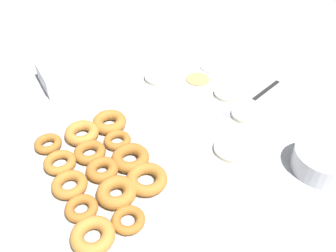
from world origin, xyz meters
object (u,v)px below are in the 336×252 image
(pancake_4, at_px, (232,149))
(spatula, at_px, (248,104))
(pancake_2, at_px, (227,94))
(donut_tray, at_px, (102,169))
(batter_bowl, at_px, (323,160))
(container_stack, at_px, (60,75))
(pancake_3, at_px, (212,66))
(pancake_1, at_px, (244,115))
(pancake_0, at_px, (198,79))
(pancake_5, at_px, (160,77))

(pancake_4, relative_size, spatula, 0.36)
(pancake_2, xyz_separation_m, spatula, (0.08, 0.03, -0.00))
(pancake_4, relative_size, donut_tray, 0.23)
(pancake_2, bearing_deg, batter_bowl, 1.89)
(container_stack, bearing_deg, spatula, 49.56)
(batter_bowl, bearing_deg, container_stack, -147.00)
(pancake_3, relative_size, container_stack, 0.57)
(pancake_3, relative_size, spatula, 0.30)
(pancake_4, bearing_deg, pancake_3, 152.11)
(pancake_2, bearing_deg, spatula, 19.66)
(pancake_1, distance_m, pancake_4, 0.17)
(pancake_2, relative_size, pancake_3, 1.05)
(container_stack, bearing_deg, pancake_2, 53.51)
(pancake_1, distance_m, spatula, 0.07)
(pancake_0, distance_m, pancake_2, 0.14)
(pancake_1, relative_size, pancake_5, 0.73)
(pancake_3, xyz_separation_m, donut_tray, (0.30, -0.57, 0.01))
(batter_bowl, bearing_deg, pancake_5, -164.70)
(pancake_0, bearing_deg, pancake_3, 115.29)
(pancake_4, xyz_separation_m, donut_tray, (-0.11, -0.36, 0.01))
(pancake_0, bearing_deg, pancake_5, -122.69)
(pancake_2, height_order, spatula, pancake_2)
(pancake_0, height_order, pancake_4, pancake_4)
(pancake_2, distance_m, spatula, 0.08)
(pancake_0, height_order, pancake_2, pancake_2)
(container_stack, relative_size, spatula, 0.52)
(pancake_1, bearing_deg, donut_tray, -89.96)
(pancake_3, distance_m, pancake_5, 0.21)
(pancake_5, distance_m, spatula, 0.34)
(pancake_1, distance_m, pancake_3, 0.31)
(pancake_2, bearing_deg, pancake_3, 161.88)
(pancake_3, distance_m, container_stack, 0.57)
(pancake_1, distance_m, container_stack, 0.66)
(pancake_5, distance_m, batter_bowl, 0.64)
(donut_tray, relative_size, batter_bowl, 2.86)
(donut_tray, distance_m, batter_bowl, 0.60)
(pancake_2, distance_m, container_stack, 0.60)
(pancake_4, bearing_deg, pancake_1, 128.78)
(spatula, bearing_deg, container_stack, -56.20)
(pancake_0, height_order, donut_tray, donut_tray)
(pancake_0, distance_m, spatula, 0.22)
(pancake_3, height_order, spatula, pancake_3)
(pancake_1, xyz_separation_m, pancake_5, (-0.33, -0.13, -0.00))
(donut_tray, bearing_deg, pancake_1, 90.04)
(donut_tray, bearing_deg, container_stack, 175.73)
(pancake_1, bearing_deg, container_stack, -136.30)
(pancake_4, distance_m, donut_tray, 0.38)
(pancake_2, height_order, pancake_3, pancake_2)
(donut_tray, xyz_separation_m, batter_bowl, (0.28, 0.53, 0.01))
(pancake_4, height_order, spatula, pancake_4)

